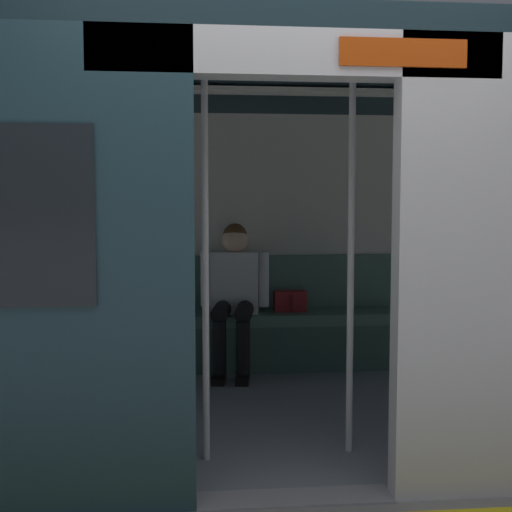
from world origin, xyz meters
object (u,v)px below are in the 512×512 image
bench_seat (248,326)px  handbag (290,301)px  book (181,312)px  train_car (255,182)px  grab_pole_far (351,262)px  person_seated (234,287)px  grab_pole_door (205,264)px

bench_seat → handbag: (-0.35, -0.06, 0.19)m
handbag → book: size_ratio=1.18×
bench_seat → book: size_ratio=14.71×
train_car → grab_pole_far: (-0.44, 0.73, -0.45)m
handbag → grab_pole_far: 1.99m
bench_seat → person_seated: bearing=24.3°
book → person_seated: bearing=132.9°
person_seated → bench_seat: bearing=-155.7°
bench_seat → person_seated: person_seated is taller
bench_seat → grab_pole_far: grab_pole_far is taller
grab_pole_door → grab_pole_far: size_ratio=1.00×
train_car → handbag: (-0.41, -1.20, -0.94)m
grab_pole_door → grab_pole_far: bearing=-176.2°
train_car → grab_pole_far: size_ratio=3.08×
train_car → book: train_car is taller
grab_pole_far → book: bearing=-64.1°
person_seated → handbag: (-0.47, -0.11, -0.13)m
person_seated → grab_pole_far: 1.91m
person_seated → grab_pole_door: 1.91m
grab_pole_far → bench_seat: bearing=-78.2°
grab_pole_door → grab_pole_far: same height
book → grab_pole_far: grab_pole_far is taller
bench_seat → grab_pole_door: grab_pole_door is taller
bench_seat → grab_pole_door: (0.39, 1.91, 0.69)m
person_seated → book: bearing=-13.3°
bench_seat → book: bearing=-5.2°
train_car → handbag: bearing=-108.7°
bench_seat → person_seated: 0.35m
train_car → handbag: size_ratio=24.62×
book → grab_pole_door: bearing=60.6°
grab_pole_door → grab_pole_far: (-0.78, -0.05, 0.00)m
grab_pole_door → grab_pole_far: 0.78m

